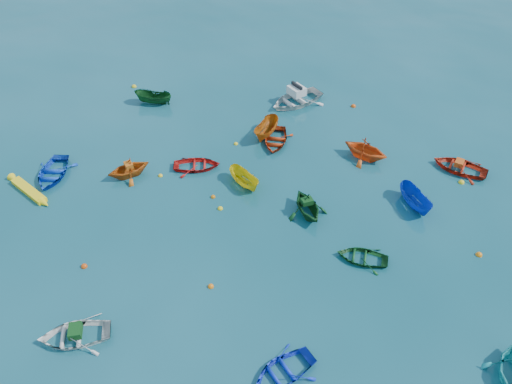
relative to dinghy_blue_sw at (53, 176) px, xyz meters
The scene contains 32 objects.
ground 11.86m from the dinghy_blue_sw, ahead, with size 160.00×160.00×0.00m, color #0A434D.
dinghy_blue_sw is the anchor object (origin of this frame).
dinghy_white_near 12.34m from the dinghy_blue_sw, 37.54° to the right, with size 2.28×3.19×0.66m, color silver.
dinghy_blue_se 19.08m from the dinghy_blue_sw, 12.71° to the right, with size 2.07×2.90×0.60m, color #1132D5.
dinghy_orange_w 4.77m from the dinghy_blue_sw, 31.18° to the left, with size 2.23×2.59×1.36m, color #CF5C13.
sampan_yellow_mid 11.97m from the dinghy_blue_sw, 26.96° to the left, with size 0.98×2.61×1.01m, color yellow.
dinghy_green_e 19.39m from the dinghy_blue_sw, 10.38° to the left, with size 1.88×2.63×0.55m, color #124E1F.
dinghy_cyan_se 26.80m from the dinghy_blue_sw, ahead, with size 2.14×2.48×1.30m, color teal.
dinghy_red_nw 8.94m from the dinghy_blue_sw, 36.20° to the left, with size 2.10×2.94×0.61m, color red.
sampan_orange_n 14.06m from the dinghy_blue_sw, 49.12° to the left, with size 1.12×2.98×1.15m, color #B95B11.
dinghy_green_n 15.91m from the dinghy_blue_sw, 18.67° to the left, with size 2.33×2.71×1.42m, color #0F4119.
dinghy_red_ne 25.49m from the dinghy_blue_sw, 32.39° to the left, with size 2.36×3.30×0.68m, color #B6230F.
sampan_blue_far 21.99m from the dinghy_blue_sw, 23.89° to the left, with size 1.07×2.83×1.09m, color #0F38BD.
dinghy_red_far 14.41m from the dinghy_blue_sw, 45.33° to the left, with size 2.23×3.12×0.65m, color #BA330F.
dinghy_orange_far 19.78m from the dinghy_blue_sw, 36.44° to the left, with size 2.52×2.92×1.54m, color #E25015.
sampan_green_far 9.90m from the dinghy_blue_sw, 90.99° to the left, with size 1.06×2.81×1.09m, color #10471A.
kayak_yellow 1.83m from the dinghy_blue_sw, 90.51° to the right, with size 0.56×3.79×0.38m, color yellow, non-canonical shape.
motorboat_white 17.88m from the dinghy_blue_sw, 59.94° to the left, with size 3.08×4.31×1.49m, color silver.
tarp_green_a 12.37m from the dinghy_blue_sw, 37.09° to the right, with size 0.74×0.56×0.36m, color #114416.
tarp_orange_a 4.89m from the dinghy_blue_sw, 31.47° to the left, with size 0.59×0.45×0.29m, color #CB5C14.
tarp_green_b 15.88m from the dinghy_blue_sw, 18.98° to the left, with size 0.63×0.48×0.31m, color #0F3F15.
tarp_orange_b 25.41m from the dinghy_blue_sw, 32.50° to the left, with size 0.66×0.50×0.32m, color #D44F15.
buoy_or_a 8.28m from the dinghy_blue_sw, 31.48° to the right, with size 0.34×0.34×0.34m, color #D4450B.
buoy_ye_a 6.68m from the dinghy_blue_sw, 30.80° to the left, with size 0.29×0.29×0.29m, color yellow.
buoy_or_b 13.51m from the dinghy_blue_sw, ahead, with size 0.31×0.31×0.31m, color orange.
buoy_ye_b 11.46m from the dinghy_blue_sw, 105.85° to the left, with size 0.39×0.39×0.39m, color yellow.
buoy_or_c 10.29m from the dinghy_blue_sw, 19.78° to the left, with size 0.30×0.30×0.30m, color #D06C0B.
buoy_ye_c 10.99m from the dinghy_blue_sw, 15.10° to the left, with size 0.32×0.32×0.32m, color yellow.
buoy_or_d 25.21m from the dinghy_blue_sw, 15.93° to the left, with size 0.35×0.35×0.35m, color orange.
buoy_ye_d 11.77m from the dinghy_blue_sw, 47.57° to the left, with size 0.29×0.29×0.29m, color yellow.
buoy_or_e 21.51m from the dinghy_blue_sw, 53.22° to the left, with size 0.38×0.38×0.38m, color #EB4E0C.
buoy_ye_e 25.25m from the dinghy_blue_sw, 29.48° to the left, with size 0.37×0.37×0.37m, color yellow.
Camera 1 is at (11.34, -13.87, 19.75)m, focal length 35.00 mm.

